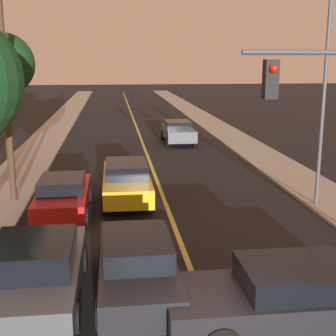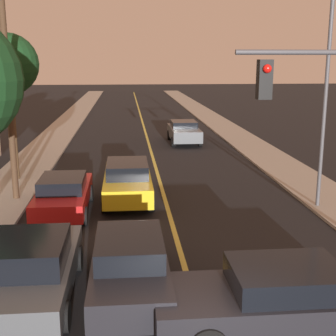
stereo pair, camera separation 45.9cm
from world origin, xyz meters
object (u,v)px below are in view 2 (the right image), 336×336
object	(u,v)px
car_near_lane_front	(130,263)
car_outer_lane_front	(29,268)
car_outer_lane_second	(64,194)
car_crossing_right	(278,297)
tree_left_far	(8,66)
car_far_oncoming	(184,132)
car_near_lane_second	(128,180)
streetlamp_right	(317,70)
utility_pole_left	(7,79)

from	to	relation	value
car_near_lane_front	car_outer_lane_front	xyz separation A→B (m)	(-2.30, -0.05, -0.01)
car_outer_lane_second	car_crossing_right	size ratio (longest dim) A/B	0.91
car_near_lane_front	tree_left_far	bearing A→B (deg)	114.56
car_outer_lane_second	car_far_oncoming	bearing A→B (deg)	66.55
car_near_lane_second	car_far_oncoming	size ratio (longest dim) A/B	1.15
car_near_lane_second	tree_left_far	distance (m)	7.48
car_outer_lane_second	tree_left_far	distance (m)	7.12
car_outer_lane_second	car_near_lane_second	bearing A→B (deg)	32.47
car_near_lane_front	car_crossing_right	bearing A→B (deg)	-31.39
car_outer_lane_front	tree_left_far	bearing A→B (deg)	103.91
car_near_lane_second	car_outer_lane_front	world-z (taller)	car_near_lane_second
car_near_lane_second	car_far_oncoming	xyz separation A→B (m)	(3.82, 12.66, -0.05)
car_near_lane_second	streetlamp_right	size ratio (longest dim) A/B	0.65
car_outer_lane_front	car_far_oncoming	size ratio (longest dim) A/B	1.04
tree_left_far	car_far_oncoming	bearing A→B (deg)	46.31
car_near_lane_front	car_near_lane_second	distance (m)	7.71
car_outer_lane_second	tree_left_far	xyz separation A→B (m)	(-2.76, 4.83, 4.45)
car_far_oncoming	tree_left_far	bearing A→B (deg)	46.31
car_outer_lane_front	car_outer_lane_second	size ratio (longest dim) A/B	1.03
car_crossing_right	tree_left_far	world-z (taller)	tree_left_far
streetlamp_right	utility_pole_left	size ratio (longest dim) A/B	0.88
car_near_lane_second	car_far_oncoming	bearing A→B (deg)	73.20
utility_pole_left	streetlamp_right	bearing A→B (deg)	-10.10
streetlamp_right	car_outer_lane_second	bearing A→B (deg)	178.21
streetlamp_right	car_near_lane_front	bearing A→B (deg)	-138.21
car_crossing_right	utility_pole_left	distance (m)	12.81
car_outer_lane_front	tree_left_far	world-z (taller)	tree_left_far
car_near_lane_second	tree_left_far	world-z (taller)	tree_left_far
car_near_lane_second	utility_pole_left	world-z (taller)	utility_pole_left
car_crossing_right	tree_left_far	distance (m)	15.80
car_far_oncoming	car_crossing_right	bearing A→B (deg)	87.77
car_outer_lane_second	utility_pole_left	distance (m)	4.80
car_far_oncoming	tree_left_far	distance (m)	13.59
car_outer_lane_front	car_far_oncoming	distance (m)	21.32
car_near_lane_second	car_outer_lane_second	xyz separation A→B (m)	(-2.30, -1.47, -0.09)
car_outer_lane_second	streetlamp_right	size ratio (longest dim) A/B	0.57
streetlamp_right	tree_left_far	xyz separation A→B (m)	(-11.73, 5.11, 0.11)
utility_pole_left	tree_left_far	bearing A→B (deg)	102.38
car_outer_lane_second	tree_left_far	world-z (taller)	tree_left_far
car_near_lane_second	tree_left_far	size ratio (longest dim) A/B	0.79
car_near_lane_front	streetlamp_right	size ratio (longest dim) A/B	0.60
car_outer_lane_second	streetlamp_right	distance (m)	9.97
streetlamp_right	car_far_oncoming	bearing A→B (deg)	101.19
car_outer_lane_front	car_outer_lane_second	world-z (taller)	car_outer_lane_front
car_far_oncoming	car_near_lane_second	bearing A→B (deg)	73.20
car_crossing_right	car_outer_lane_front	bearing A→B (deg)	71.60
car_near_lane_second	streetlamp_right	bearing A→B (deg)	-14.66
car_near_lane_second	car_near_lane_front	bearing A→B (deg)	-90.00
car_near_lane_front	car_outer_lane_second	size ratio (longest dim) A/B	1.04
car_outer_lane_front	car_outer_lane_second	xyz separation A→B (m)	(-0.00, 6.30, -0.05)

